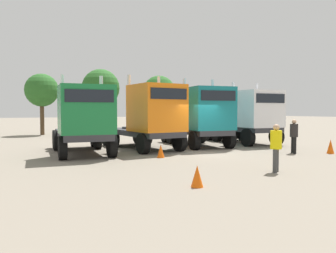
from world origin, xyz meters
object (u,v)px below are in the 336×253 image
(traffic_cone_far, at_px, (330,147))
(traffic_cone_mid, at_px, (197,176))
(semi_truck_green, at_px, (84,120))
(semi_truck_teal, at_px, (203,116))
(visitor_with_camera, at_px, (294,134))
(semi_truck_white, at_px, (251,116))
(traffic_cone_near, at_px, (161,151))
(semi_truck_orange, at_px, (151,116))
(visitor_in_hivis, at_px, (276,144))

(traffic_cone_far, bearing_deg, traffic_cone_mid, -162.20)
(semi_truck_green, bearing_deg, semi_truck_teal, 99.75)
(semi_truck_green, relative_size, visitor_with_camera, 3.70)
(semi_truck_white, relative_size, traffic_cone_far, 8.43)
(semi_truck_teal, height_order, traffic_cone_far, semi_truck_teal)
(semi_truck_teal, relative_size, traffic_cone_far, 8.71)
(semi_truck_green, height_order, traffic_cone_mid, semi_truck_green)
(semi_truck_teal, height_order, traffic_cone_near, semi_truck_teal)
(semi_truck_green, height_order, semi_truck_orange, semi_truck_orange)
(semi_truck_green, relative_size, traffic_cone_far, 8.86)
(traffic_cone_mid, bearing_deg, semi_truck_white, 42.05)
(semi_truck_orange, bearing_deg, traffic_cone_far, 49.66)
(semi_truck_teal, distance_m, semi_truck_white, 3.75)
(visitor_with_camera, xyz_separation_m, traffic_cone_mid, (-8.55, -4.21, -0.69))
(semi_truck_green, bearing_deg, semi_truck_orange, 102.11)
(visitor_in_hivis, distance_m, traffic_cone_mid, 3.88)
(traffic_cone_near, bearing_deg, semi_truck_teal, 33.78)
(visitor_with_camera, relative_size, traffic_cone_near, 2.83)
(visitor_with_camera, relative_size, traffic_cone_mid, 2.76)
(visitor_with_camera, bearing_deg, visitor_in_hivis, 63.85)
(semi_truck_teal, distance_m, traffic_cone_far, 7.02)
(semi_truck_orange, xyz_separation_m, traffic_cone_near, (-0.81, -2.81, -1.56))
(semi_truck_green, relative_size, traffic_cone_near, 10.48)
(semi_truck_green, height_order, semi_truck_white, semi_truck_white)
(semi_truck_green, distance_m, semi_truck_teal, 7.25)
(semi_truck_green, distance_m, traffic_cone_mid, 8.58)
(semi_truck_teal, height_order, semi_truck_white, semi_truck_teal)
(semi_truck_green, bearing_deg, traffic_cone_far, 71.73)
(semi_truck_teal, distance_m, traffic_cone_mid, 10.83)
(visitor_with_camera, height_order, traffic_cone_mid, visitor_with_camera)
(semi_truck_orange, bearing_deg, visitor_in_hivis, 4.06)
(traffic_cone_near, bearing_deg, traffic_cone_far, -18.09)
(semi_truck_orange, xyz_separation_m, semi_truck_white, (7.22, 0.13, -0.05))
(visitor_in_hivis, bearing_deg, semi_truck_white, 108.30)
(visitor_in_hivis, bearing_deg, semi_truck_teal, 128.87)
(semi_truck_teal, bearing_deg, semi_truck_orange, -81.48)
(semi_truck_teal, bearing_deg, traffic_cone_near, -48.58)
(semi_truck_teal, bearing_deg, visitor_in_hivis, -8.48)
(semi_truck_teal, bearing_deg, semi_truck_green, -78.90)
(traffic_cone_near, xyz_separation_m, traffic_cone_far, (8.29, -2.71, 0.06))
(semi_truck_orange, bearing_deg, semi_truck_green, -88.06)
(traffic_cone_near, bearing_deg, semi_truck_orange, 73.85)
(semi_truck_orange, height_order, traffic_cone_far, semi_truck_orange)
(semi_truck_teal, bearing_deg, traffic_cone_far, 43.34)
(semi_truck_orange, xyz_separation_m, traffic_cone_mid, (-2.63, -8.76, -1.55))
(semi_truck_green, xyz_separation_m, semi_truck_white, (10.99, 0.51, 0.07))
(visitor_in_hivis, relative_size, traffic_cone_near, 2.78)
(semi_truck_green, height_order, traffic_cone_far, semi_truck_green)
(visitor_in_hivis, bearing_deg, traffic_cone_far, 76.78)
(semi_truck_teal, relative_size, traffic_cone_near, 10.31)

